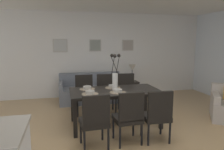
# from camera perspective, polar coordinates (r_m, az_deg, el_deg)

# --- Properties ---
(ground_plane) EXTENTS (9.00, 9.00, 0.00)m
(ground_plane) POSITION_cam_1_polar(r_m,az_deg,el_deg) (3.91, 2.74, -17.04)
(ground_plane) COLOR tan
(back_wall_panel) EXTENTS (9.00, 0.10, 2.60)m
(back_wall_panel) POSITION_cam_1_polar(r_m,az_deg,el_deg) (6.71, -4.98, 5.46)
(back_wall_panel) COLOR silver
(back_wall_panel) RESTS_ON ground
(dining_table) EXTENTS (1.80, 0.94, 0.74)m
(dining_table) POSITION_cam_1_polar(r_m,az_deg,el_deg) (4.32, 0.82, -5.08)
(dining_table) COLOR black
(dining_table) RESTS_ON ground
(dining_chair_near_left) EXTENTS (0.47, 0.47, 0.92)m
(dining_chair_near_left) POSITION_cam_1_polar(r_m,az_deg,el_deg) (3.42, -4.67, -11.70)
(dining_chair_near_left) COLOR black
(dining_chair_near_left) RESTS_ON ground
(dining_chair_near_right) EXTENTS (0.45, 0.45, 0.92)m
(dining_chair_near_right) POSITION_cam_1_polar(r_m,az_deg,el_deg) (5.12, -7.43, -4.67)
(dining_chair_near_right) COLOR black
(dining_chair_near_right) RESTS_ON ground
(dining_chair_far_left) EXTENTS (0.46, 0.46, 0.92)m
(dining_chair_far_left) POSITION_cam_1_polar(r_m,az_deg,el_deg) (3.58, 4.58, -10.71)
(dining_chair_far_left) COLOR black
(dining_chair_far_left) RESTS_ON ground
(dining_chair_far_right) EXTENTS (0.46, 0.46, 0.92)m
(dining_chair_far_right) POSITION_cam_1_polar(r_m,az_deg,el_deg) (5.18, -1.60, -4.43)
(dining_chair_far_right) COLOR black
(dining_chair_far_right) RESTS_ON ground
(dining_chair_mid_left) EXTENTS (0.46, 0.46, 0.92)m
(dining_chair_mid_left) POSITION_cam_1_polar(r_m,az_deg,el_deg) (3.72, 12.14, -10.10)
(dining_chair_mid_left) COLOR black
(dining_chair_mid_left) RESTS_ON ground
(dining_chair_mid_right) EXTENTS (0.47, 0.47, 0.92)m
(dining_chair_mid_right) POSITION_cam_1_polar(r_m,az_deg,el_deg) (5.29, 3.98, -4.17)
(dining_chair_mid_right) COLOR black
(dining_chair_mid_right) RESTS_ON ground
(centerpiece_vase) EXTENTS (0.21, 0.23, 0.73)m
(centerpiece_vase) POSITION_cam_1_polar(r_m,az_deg,el_deg) (4.25, 0.84, -0.38)
(centerpiece_vase) COLOR silver
(centerpiece_vase) RESTS_ON dining_table
(placemat_near_left) EXTENTS (0.32, 0.32, 0.01)m
(placemat_near_left) POSITION_cam_1_polar(r_m,az_deg,el_deg) (4.00, -5.96, -5.12)
(placemat_near_left) COLOR #7F705B
(placemat_near_left) RESTS_ON dining_table
(bowl_near_left) EXTENTS (0.17, 0.17, 0.07)m
(bowl_near_left) POSITION_cam_1_polar(r_m,az_deg,el_deg) (3.99, -5.97, -4.60)
(bowl_near_left) COLOR #B2ADA3
(bowl_near_left) RESTS_ON dining_table
(placemat_near_right) EXTENTS (0.32, 0.32, 0.01)m
(placemat_near_right) POSITION_cam_1_polar(r_m,az_deg,el_deg) (4.41, -6.69, -3.80)
(placemat_near_right) COLOR #7F705B
(placemat_near_right) RESTS_ON dining_table
(bowl_near_right) EXTENTS (0.17, 0.17, 0.07)m
(bowl_near_right) POSITION_cam_1_polar(r_m,az_deg,el_deg) (4.40, -6.70, -3.33)
(bowl_near_right) COLOR #B2ADA3
(bowl_near_right) RESTS_ON dining_table
(placemat_far_left) EXTENTS (0.32, 0.32, 0.01)m
(placemat_far_left) POSITION_cam_1_polar(r_m,az_deg,el_deg) (4.10, 1.56, -4.71)
(placemat_far_left) COLOR #7F705B
(placemat_far_left) RESTS_ON dining_table
(bowl_far_left) EXTENTS (0.17, 0.17, 0.07)m
(bowl_far_left) POSITION_cam_1_polar(r_m,az_deg,el_deg) (4.10, 1.56, -4.20)
(bowl_far_left) COLOR #B2ADA3
(bowl_far_left) RESTS_ON dining_table
(placemat_far_right) EXTENTS (0.32, 0.32, 0.01)m
(placemat_far_right) POSITION_cam_1_polar(r_m,az_deg,el_deg) (4.50, 0.16, -3.47)
(placemat_far_right) COLOR #7F705B
(placemat_far_right) RESTS_ON dining_table
(bowl_far_right) EXTENTS (0.17, 0.17, 0.07)m
(bowl_far_right) POSITION_cam_1_polar(r_m,az_deg,el_deg) (4.49, 0.16, -3.00)
(bowl_far_right) COLOR #B2ADA3
(bowl_far_right) RESTS_ON dining_table
(sofa) EXTENTS (1.81, 0.84, 0.80)m
(sofa) POSITION_cam_1_polar(r_m,az_deg,el_deg) (6.18, -5.62, -4.44)
(sofa) COLOR slate
(sofa) RESTS_ON ground
(side_table) EXTENTS (0.36, 0.36, 0.52)m
(side_table) POSITION_cam_1_polar(r_m,az_deg,el_deg) (6.48, 5.38, -3.98)
(side_table) COLOR black
(side_table) RESTS_ON ground
(table_lamp) EXTENTS (0.22, 0.22, 0.51)m
(table_lamp) POSITION_cam_1_polar(r_m,az_deg,el_deg) (6.37, 5.47, 1.57)
(table_lamp) COLOR #4C4C51
(table_lamp) RESTS_ON side_table
(framed_picture_left) EXTENTS (0.42, 0.03, 0.39)m
(framed_picture_left) POSITION_cam_1_polar(r_m,az_deg,el_deg) (6.55, -13.82, 7.74)
(framed_picture_left) COLOR #B2ADA3
(framed_picture_center) EXTENTS (0.37, 0.03, 0.37)m
(framed_picture_center) POSITION_cam_1_polar(r_m,az_deg,el_deg) (6.63, -4.53, 7.98)
(framed_picture_center) COLOR #B2ADA3
(framed_picture_right) EXTENTS (0.37, 0.03, 0.35)m
(framed_picture_right) POSITION_cam_1_polar(r_m,az_deg,el_deg) (6.88, 4.31, 8.02)
(framed_picture_right) COLOR #B2ADA3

